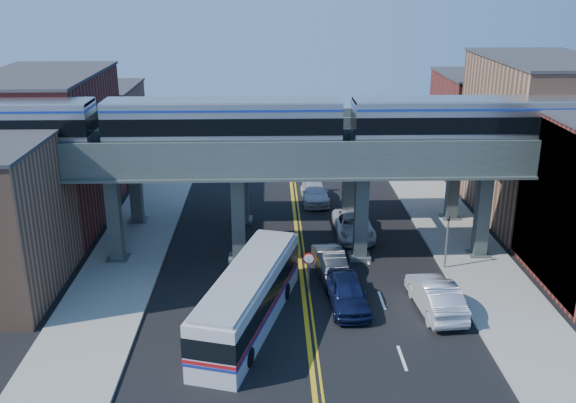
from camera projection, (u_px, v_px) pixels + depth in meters
The scene contains 19 objects.
ground at pixel (306, 319), 35.16m from camera, with size 120.00×120.00×0.00m, color black.
sidewalk_west at pixel (132, 247), 44.25m from camera, with size 5.00×70.00×0.16m, color gray.
sidewalk_east at pixel (462, 244), 44.88m from camera, with size 5.00×70.00×0.16m, color gray.
building_west_b at pixel (48, 150), 47.93m from camera, with size 8.00×14.00×11.00m, color maroon.
building_west_c at pixel (95, 131), 60.70m from camera, with size 8.00×10.00×8.00m, color #92644B.
building_east_b at pixel (538, 140), 48.79m from camera, with size 8.00×14.00×12.00m, color #92644B.
building_east_c at pixel (482, 123), 61.55m from camera, with size 8.00×10.00×9.00m, color maroon.
mural_panel at pixel (549, 210), 37.77m from camera, with size 0.10×9.50×9.50m, color teal.
elevated_viaduct_near at pixel (300, 165), 40.57m from camera, with size 52.00×3.60×7.40m.
elevated_viaduct_far at pixel (296, 139), 47.18m from camera, with size 52.00×3.60×7.40m.
transit_train at pixel (223, 123), 39.55m from camera, with size 45.18×2.83×3.30m.
stop_sign at pixel (309, 266), 37.42m from camera, with size 0.76×0.09×2.63m.
traffic_signal at pixel (447, 236), 40.31m from camera, with size 0.15×0.18×4.10m.
transit_bus at pixel (248, 299), 34.07m from camera, with size 5.77×12.09×3.04m.
car_lane_a at pixel (347, 292), 36.18m from camera, with size 2.10×5.22×1.78m, color #0E1536.
car_lane_b at pixel (331, 264), 40.03m from camera, with size 1.69×4.85×1.60m, color #2C2D2E.
car_lane_c at pixel (353, 225), 46.22m from camera, with size 2.67×5.79×1.61m, color silver.
car_lane_d at pixel (315, 193), 53.40m from camera, with size 2.15×5.29×1.54m, color silver.
car_parked_curb at pixel (436, 296), 35.72m from camera, with size 1.96×5.62×1.85m, color silver.
Camera 1 is at (-1.91, -31.02, 17.68)m, focal length 40.00 mm.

